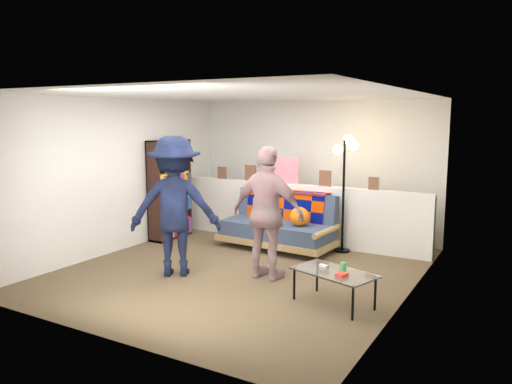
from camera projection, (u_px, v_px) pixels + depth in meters
The scene contains 10 objects.
ground at pixel (242, 270), 6.95m from camera, with size 5.00×5.00×0.00m, color brown.
room_shell at pixel (258, 148), 7.11m from camera, with size 4.60×5.05×2.45m.
half_wall_ledge at pixel (297, 213), 8.42m from camera, with size 4.45×0.15×1.00m, color silver.
ledge_decor at pixel (285, 173), 8.41m from camera, with size 2.97×0.02×0.45m.
futon_sofa at pixel (279, 225), 8.08m from camera, with size 1.94×1.02×0.81m.
bookshelf at pixel (170, 193), 8.71m from camera, with size 0.29×0.86×1.72m.
coffee_table at pixel (334, 274), 5.62m from camera, with size 1.04×0.77×0.48m.
floor_lamp at pixel (345, 170), 7.75m from camera, with size 0.42×0.33×1.84m.
person_left at pixel (175, 206), 6.65m from camera, with size 1.21×0.69×1.87m, color black.
person_right at pixel (268, 213), 6.47m from camera, with size 1.03×0.43×1.75m, color pink.
Camera 1 is at (3.51, -5.72, 2.11)m, focal length 35.00 mm.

